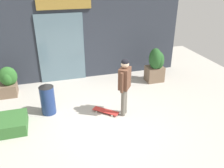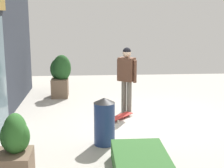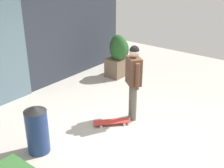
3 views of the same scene
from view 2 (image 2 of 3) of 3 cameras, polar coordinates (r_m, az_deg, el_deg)
ground_plane at (r=8.55m, az=4.63°, el=-5.82°), size 12.00×12.00×0.00m
skateboarder at (r=8.74m, az=2.51°, el=1.84°), size 0.45×0.48×1.74m
skateboard at (r=8.48m, az=1.47°, el=-5.49°), size 0.75×0.70×0.08m
planter_box_left at (r=5.71m, az=-16.30°, el=-10.15°), size 0.71×0.62×1.05m
planter_box_right at (r=10.65m, az=-8.70°, el=1.66°), size 0.65×0.66×1.34m
trash_bin at (r=6.76m, az=-1.30°, el=-6.32°), size 0.43×0.43×0.97m
hedge_ledge at (r=5.78m, az=4.83°, el=-13.10°), size 1.28×0.90×0.34m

